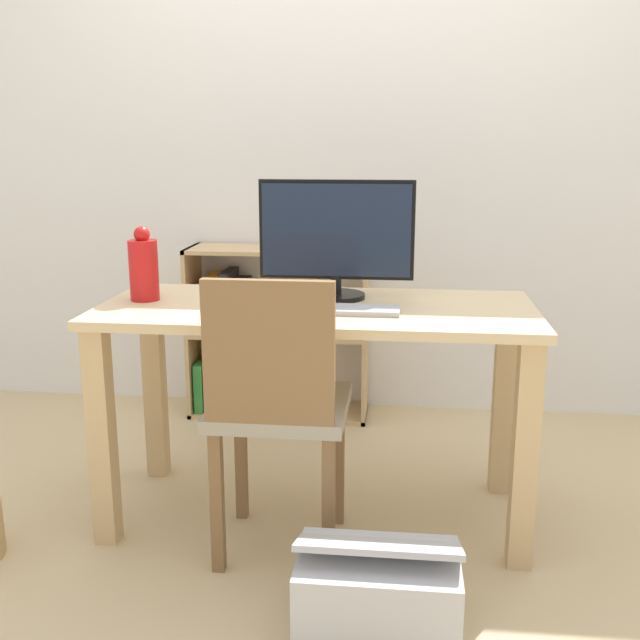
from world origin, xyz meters
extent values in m
plane|color=#CCB284|center=(0.00, 0.00, 0.00)|extent=(10.00, 10.00, 0.00)
cube|color=white|center=(0.00, 1.12, 1.30)|extent=(8.00, 0.05, 2.60)
cube|color=#D8BC8C|center=(0.00, 0.00, 0.71)|extent=(1.38, 0.61, 0.03)
cube|color=tan|center=(-0.63, -0.25, 0.35)|extent=(0.07, 0.07, 0.69)
cube|color=tan|center=(0.63, -0.25, 0.35)|extent=(0.07, 0.07, 0.69)
cube|color=tan|center=(-0.63, 0.25, 0.35)|extent=(0.07, 0.07, 0.69)
cube|color=tan|center=(0.63, 0.25, 0.35)|extent=(0.07, 0.07, 0.69)
cylinder|color=black|center=(0.05, 0.12, 0.73)|extent=(0.19, 0.19, 0.02)
cylinder|color=black|center=(0.05, 0.12, 0.77)|extent=(0.04, 0.04, 0.06)
cube|color=black|center=(0.05, 0.12, 0.95)|extent=(0.51, 0.02, 0.32)
cube|color=#192338|center=(0.05, 0.12, 0.95)|extent=(0.48, 0.03, 0.30)
cube|color=#B2B2B7|center=(0.07, -0.09, 0.73)|extent=(0.39, 0.12, 0.02)
cylinder|color=red|center=(-0.57, 0.02, 0.82)|extent=(0.09, 0.09, 0.20)
sphere|color=red|center=(-0.57, 0.02, 0.94)|extent=(0.05, 0.05, 0.05)
cube|color=#9E937F|center=(-0.08, -0.21, 0.46)|extent=(0.40, 0.40, 0.04)
cube|color=brown|center=(-0.08, -0.40, 0.68)|extent=(0.36, 0.03, 0.40)
cube|color=brown|center=(-0.25, -0.38, 0.22)|extent=(0.04, 0.04, 0.44)
cube|color=brown|center=(0.08, -0.38, 0.22)|extent=(0.04, 0.04, 0.44)
cube|color=brown|center=(-0.25, -0.05, 0.22)|extent=(0.04, 0.04, 0.44)
cube|color=brown|center=(0.08, -0.05, 0.22)|extent=(0.04, 0.04, 0.44)
cube|color=tan|center=(-0.68, 0.95, 0.39)|extent=(0.02, 0.28, 0.77)
cube|color=tan|center=(0.11, 0.95, 0.39)|extent=(0.02, 0.28, 0.77)
cube|color=tan|center=(-0.28, 0.95, 0.01)|extent=(0.81, 0.28, 0.02)
cube|color=tan|center=(-0.28, 0.95, 0.76)|extent=(0.81, 0.28, 0.02)
cube|color=tan|center=(-0.28, 0.95, 0.39)|extent=(0.77, 0.28, 0.02)
cube|color=#2D7F38|center=(-0.64, 0.95, 0.13)|extent=(0.04, 0.24, 0.23)
cube|color=#2D7F38|center=(-0.59, 0.95, 0.12)|extent=(0.05, 0.24, 0.20)
cube|color=orange|center=(-0.54, 0.95, 0.19)|extent=(0.04, 0.24, 0.33)
cube|color=red|center=(-0.64, 0.95, 0.50)|extent=(0.04, 0.24, 0.21)
cube|color=orange|center=(-0.58, 0.95, 0.52)|extent=(0.06, 0.24, 0.25)
cube|color=black|center=(-0.51, 0.95, 0.53)|extent=(0.04, 0.24, 0.27)
cube|color=black|center=(-0.45, 0.95, 0.51)|extent=(0.06, 0.24, 0.23)
cube|color=#B2B2B7|center=(0.23, -0.64, 0.11)|extent=(0.41, 0.26, 0.23)
cube|color=#B2B2B7|center=(0.23, -0.58, 0.23)|extent=(0.41, 0.26, 0.11)
camera|label=1|loc=(0.27, -2.31, 1.23)|focal=42.00mm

